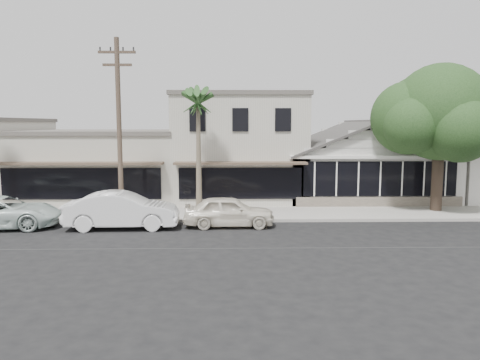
{
  "coord_description": "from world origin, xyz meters",
  "views": [
    {
      "loc": [
        -3.5,
        -17.93,
        4.89
      ],
      "look_at": [
        -3.06,
        6.0,
        1.99
      ],
      "focal_mm": 35.0,
      "sensor_mm": 36.0,
      "label": 1
    }
  ],
  "objects_px": {
    "utility_pole": "(119,126)",
    "car_2": "(1,212)",
    "car_1": "(122,210)",
    "car_0": "(229,211)",
    "shade_tree": "(437,115)"
  },
  "relations": [
    {
      "from": "utility_pole",
      "to": "car_2",
      "type": "xyz_separation_m",
      "value": [
        -5.32,
        -1.34,
        -4.04
      ]
    },
    {
      "from": "utility_pole",
      "to": "car_1",
      "type": "xyz_separation_m",
      "value": [
        0.38,
        -1.5,
        -3.93
      ]
    },
    {
      "from": "car_0",
      "to": "shade_tree",
      "type": "xyz_separation_m",
      "value": [
        11.3,
        3.45,
        4.6
      ]
    },
    {
      "from": "car_0",
      "to": "car_1",
      "type": "xyz_separation_m",
      "value": [
        -5.0,
        -0.29,
        0.13
      ]
    },
    {
      "from": "utility_pole",
      "to": "shade_tree",
      "type": "distance_m",
      "value": 16.84
    },
    {
      "from": "car_2",
      "to": "utility_pole",
      "type": "bearing_deg",
      "value": -81.82
    },
    {
      "from": "car_1",
      "to": "car_2",
      "type": "relative_size",
      "value": 0.97
    },
    {
      "from": "car_1",
      "to": "shade_tree",
      "type": "height_order",
      "value": "shade_tree"
    },
    {
      "from": "car_0",
      "to": "car_1",
      "type": "relative_size",
      "value": 0.82
    },
    {
      "from": "car_1",
      "to": "car_2",
      "type": "distance_m",
      "value": 5.7
    },
    {
      "from": "car_1",
      "to": "utility_pole",
      "type": "bearing_deg",
      "value": 11.51
    },
    {
      "from": "shade_tree",
      "to": "car_0",
      "type": "bearing_deg",
      "value": -163.01
    },
    {
      "from": "car_2",
      "to": "car_0",
      "type": "bearing_deg",
      "value": -95.25
    },
    {
      "from": "car_0",
      "to": "car_1",
      "type": "distance_m",
      "value": 5.01
    },
    {
      "from": "car_0",
      "to": "utility_pole",
      "type": "bearing_deg",
      "value": 76.31
    }
  ]
}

